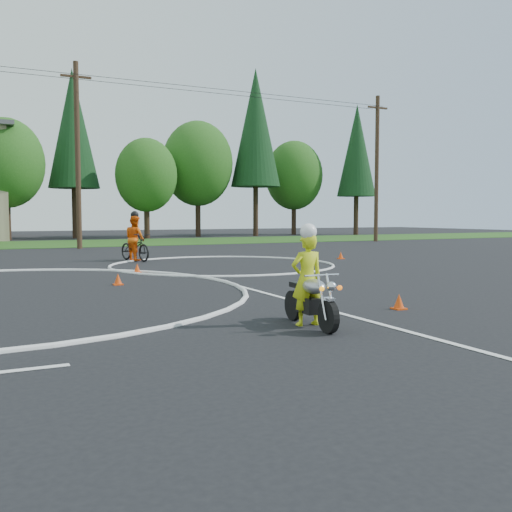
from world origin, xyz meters
name	(u,v)px	position (x,y,z in m)	size (l,w,h in m)	color
course_markings	(70,284)	(2.17, 4.35, 0.01)	(19.05, 19.05, 0.12)	silver
primary_motorcycle	(311,300)	(4.87, -3.23, 0.44)	(0.60, 1.72, 0.90)	black
rider_primary_grp	(307,276)	(4.87, -3.10, 0.81)	(0.58, 0.40, 1.68)	#CBDA17
rider_second_grp	(135,243)	(5.65, 11.39, 0.70)	(1.27, 2.18, 1.98)	black
traffic_cones	(112,285)	(2.91, 2.73, 0.14)	(21.13, 12.89, 0.30)	#E2420B
treeline	(174,157)	(14.78, 34.61, 6.62)	(38.20, 8.10, 14.52)	#382619
utility_poles	(78,152)	(5.00, 21.00, 5.20)	(41.60, 1.12, 10.00)	#473321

